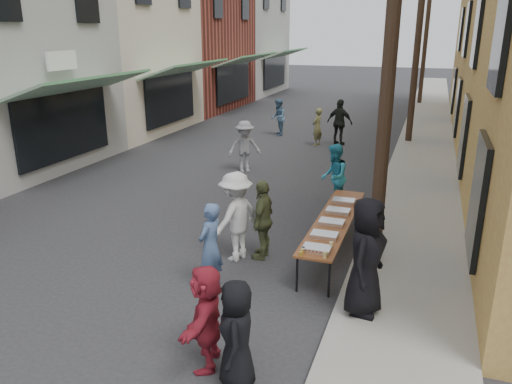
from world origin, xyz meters
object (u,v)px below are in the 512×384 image
Objects in this scene: utility_pole_mid at (419,30)px; guest_front_c at (334,177)px; catering_tray_sausage at (317,249)px; guest_front_a at (237,335)px; utility_pole_far at (427,29)px; utility_pole_near at (392,30)px; serving_table at (334,221)px; server at (366,256)px.

utility_pole_mid is 9.79m from guest_front_c.
guest_front_a reaches higher than catering_tray_sausage.
guest_front_c is at bearing -93.90° from utility_pole_far.
utility_pole_near reaches higher than serving_table.
guest_front_a is (-1.27, -28.26, -3.74)m from utility_pole_far.
server is at bearing -88.58° from utility_pole_near.
serving_table is at bearing -94.31° from utility_pole_mid.
utility_pole_mid is (0.00, 12.00, 0.00)m from utility_pole_near.
server is (0.93, -2.30, 0.37)m from serving_table.
utility_pole_near is 5.80m from guest_front_a.
server reaches higher than guest_front_c.
utility_pole_far is 24.02m from serving_table.
utility_pole_mid is at bearing 90.00° from utility_pole_near.
server reaches higher than serving_table.
utility_pole_far is at bearing 167.40° from guest_front_c.
utility_pole_near reaches higher than guest_front_c.
server is (0.05, -14.01, -3.42)m from utility_pole_mid.
utility_pole_near is 12.00m from utility_pole_mid.
guest_front_a is (-0.39, -4.55, 0.05)m from serving_table.
guest_front_c is (-1.43, -8.97, -3.64)m from utility_pole_mid.
server is at bearing 7.64° from guest_front_c.
utility_pole_near and utility_pole_mid have the same top height.
utility_pole_far is 5.23× the size of guest_front_c.
server reaches higher than catering_tray_sausage.
catering_tray_sausage is 1.17m from server.
catering_tray_sausage is 0.29× the size of guest_front_c.
serving_table is at bearing 2.57° from guest_front_c.
utility_pole_far is 5.88× the size of guest_front_a.
guest_front_a is (-0.39, -2.90, -0.03)m from catering_tray_sausage.
guest_front_c is at bearing 26.38° from server.
server is at bearing -35.00° from catering_tray_sausage.
utility_pole_far is 18.00× the size of catering_tray_sausage.
server is (0.93, -0.65, 0.29)m from catering_tray_sausage.
utility_pole_near is 5.88× the size of guest_front_a.
guest_front_c is (-0.55, 2.74, 0.15)m from serving_table.
utility_pole_mid reaches higher than server.
utility_pole_near is 3.90m from serving_table.
guest_front_a is at bearing -97.61° from catering_tray_sausage.
server is at bearing -67.96° from serving_table.
utility_pole_near is at bearing 56.99° from catering_tray_sausage.
utility_pole_far is at bearing 88.01° from catering_tray_sausage.
guest_front_a is at bearing -7.46° from guest_front_c.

